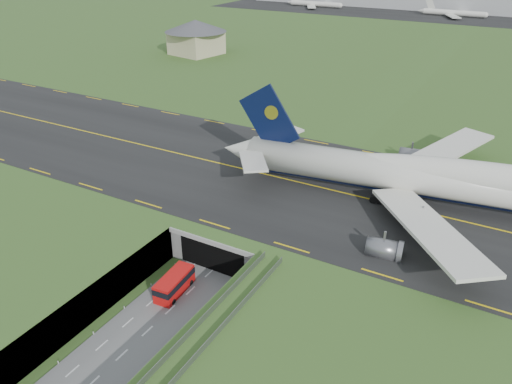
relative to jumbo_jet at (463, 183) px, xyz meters
The scene contains 8 objects.
ground 50.16m from the jumbo_jet, 130.55° to the right, with size 900.00×900.00×0.00m, color #3D5C24.
airfield_deck 49.58m from the jumbo_jet, 130.55° to the right, with size 800.00×800.00×6.00m, color gray.
trench_road 55.93m from the jumbo_jet, 125.45° to the right, with size 12.00×75.00×0.20m, color slate.
taxiway 32.47m from the jumbo_jet, behind, with size 800.00×44.00×0.18m, color black.
tunnel_portal 38.60m from the jumbo_jet, 147.26° to the right, with size 17.00×22.30×6.00m.
jumbo_jet is the anchor object (origin of this frame).
shuttle_tram 50.58m from the jumbo_jet, 132.74° to the right, with size 3.47×7.73×3.07m.
service_building 139.13m from the jumbo_jet, 144.26° to the left, with size 28.14×28.14×13.17m.
Camera 1 is at (38.35, -45.83, 48.40)m, focal length 35.00 mm.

